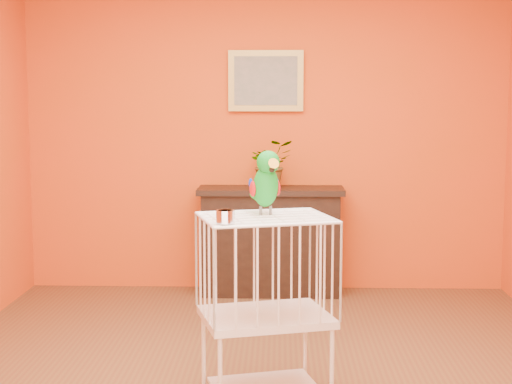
{
  "coord_description": "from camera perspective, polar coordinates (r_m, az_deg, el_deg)",
  "views": [
    {
      "loc": [
        0.12,
        -4.31,
        1.62
      ],
      "look_at": [
        -0.0,
        -0.26,
        1.12
      ],
      "focal_mm": 55.0,
      "sensor_mm": 36.0,
      "label": 1
    }
  ],
  "objects": [
    {
      "name": "ground",
      "position": [
        4.6,
        0.16,
        -13.64
      ],
      "size": [
        4.5,
        4.5,
        0.0
      ],
      "primitive_type": "plane",
      "color": "brown",
      "rests_on": "ground"
    },
    {
      "name": "room_shell",
      "position": [
        4.31,
        0.17,
        6.49
      ],
      "size": [
        4.5,
        4.5,
        4.5
      ],
      "color": "#E64A15",
      "rests_on": "ground"
    },
    {
      "name": "console_cabinet",
      "position": [
        6.46,
        1.06,
        -3.57
      ],
      "size": [
        1.19,
        0.43,
        0.88
      ],
      "color": "black",
      "rests_on": "ground"
    },
    {
      "name": "potted_plant",
      "position": [
        6.36,
        1.07,
        1.66
      ],
      "size": [
        0.45,
        0.48,
        0.31
      ],
      "primitive_type": "imported",
      "rotation": [
        0.0,
        0.0,
        0.31
      ],
      "color": "#26722D",
      "rests_on": "console_cabinet"
    },
    {
      "name": "framed_picture",
      "position": [
        6.53,
        0.72,
        8.09
      ],
      "size": [
        0.62,
        0.04,
        0.5
      ],
      "color": "#AC8C3D",
      "rests_on": "room_shell"
    },
    {
      "name": "birdcage",
      "position": [
        4.15,
        0.7,
        -8.38
      ],
      "size": [
        0.76,
        0.66,
        1.0
      ],
      "rotation": [
        0.0,
        0.0,
        0.28
      ],
      "color": "white",
      "rests_on": "ground"
    },
    {
      "name": "feed_cup",
      "position": [
        3.82,
        -2.24,
        -1.8
      ],
      "size": [
        0.09,
        0.09,
        0.06
      ],
      "primitive_type": "cylinder",
      "color": "silver",
      "rests_on": "birdcage"
    },
    {
      "name": "parrot",
      "position": [
        4.1,
        0.72,
        0.74
      ],
      "size": [
        0.19,
        0.31,
        0.34
      ],
      "rotation": [
        0.0,
        0.0,
        0.36
      ],
      "color": "#59544C",
      "rests_on": "birdcage"
    }
  ]
}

